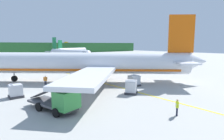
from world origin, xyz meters
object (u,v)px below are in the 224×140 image
object	(u,v)px
airliner_foreground	(91,64)
cargo_container_near	(134,81)
airliner_mid_apron	(68,53)
service_truck_baggage	(60,101)
airliner_distant	(53,49)
cargo_container_far	(15,91)
crew_loader_left	(45,80)
cargo_container_mid	(131,87)
airliner_far_taxiway	(73,50)
crew_marshaller	(177,106)

from	to	relation	value
airliner_foreground	cargo_container_near	bearing A→B (deg)	-61.87
airliner_mid_apron	service_truck_baggage	bearing A→B (deg)	-117.38
airliner_distant	service_truck_baggage	distance (m)	145.24
cargo_container_far	crew_loader_left	xyz separation A→B (m)	(5.56, 4.45, 0.10)
cargo_container_mid	crew_loader_left	bearing A→B (deg)	119.29
airliner_distant	cargo_container_mid	size ratio (longest dim) A/B	13.77
airliner_mid_apron	cargo_container_far	size ratio (longest dim) A/B	19.40
service_truck_baggage	cargo_container_far	distance (m)	8.94
cargo_container_mid	cargo_container_far	bearing A→B (deg)	146.60
airliner_far_taxiway	cargo_container_mid	xyz separation A→B (m)	(-44.24, -99.99, -1.70)
airliner_foreground	cargo_container_mid	distance (m)	10.66
airliner_foreground	cargo_container_near	world-z (taller)	airliner_foreground
airliner_far_taxiway	airliner_distant	xyz separation A→B (m)	(0.00, 34.26, -0.14)
airliner_distant	cargo_container_far	xyz separation A→B (m)	(-57.04, -125.81, -1.65)
cargo_container_far	crew_marshaller	size ratio (longest dim) A/B	1.11
cargo_container_mid	cargo_container_far	world-z (taller)	cargo_container_mid
cargo_container_near	cargo_container_mid	size ratio (longest dim) A/B	0.89
cargo_container_near	cargo_container_far	world-z (taller)	cargo_container_near
airliner_foreground	airliner_distant	bearing A→B (deg)	70.41
cargo_container_near	airliner_far_taxiway	bearing A→B (deg)	67.42
airliner_foreground	service_truck_baggage	bearing A→B (deg)	-135.42
airliner_foreground	airliner_far_taxiway	bearing A→B (deg)	63.80
cargo_container_far	cargo_container_mid	bearing A→B (deg)	-33.40
cargo_container_far	airliner_foreground	bearing A→B (deg)	8.55
cargo_container_near	crew_loader_left	bearing A→B (deg)	139.19
airliner_foreground	cargo_container_mid	xyz separation A→B (m)	(-0.15, -10.38, -2.43)
airliner_far_taxiway	airliner_distant	bearing A→B (deg)	89.99
crew_marshaller	cargo_container_near	bearing A→B (deg)	61.57
airliner_mid_apron	crew_loader_left	distance (m)	52.14
service_truck_baggage	cargo_container_far	size ratio (longest dim) A/B	3.69
airliner_mid_apron	airliner_foreground	bearing A→B (deg)	-112.11
airliner_distant	airliner_foreground	bearing A→B (deg)	-109.59
service_truck_baggage	cargo_container_mid	size ratio (longest dim) A/B	3.02
airliner_far_taxiway	airliner_distant	world-z (taller)	airliner_far_taxiway
cargo_container_mid	airliner_foreground	bearing A→B (deg)	89.16
crew_marshaller	crew_loader_left	distance (m)	21.87
airliner_mid_apron	service_truck_baggage	size ratio (longest dim) A/B	5.25
service_truck_baggage	cargo_container_far	xyz separation A→B (m)	(-2.18, 8.66, -0.31)
airliner_foreground	airliner_far_taxiway	world-z (taller)	airliner_foreground
airliner_distant	crew_marshaller	world-z (taller)	airliner_distant
airliner_distant	cargo_container_mid	world-z (taller)	airliner_distant
airliner_mid_apron	airliner_far_taxiway	distance (m)	49.07
airliner_far_taxiway	airliner_distant	size ratio (longest dim) A/B	1.00
airliner_foreground	service_truck_baggage	world-z (taller)	airliner_foreground
crew_marshaller	airliner_mid_apron	bearing A→B (deg)	71.85
airliner_distant	airliner_mid_apron	bearing A→B (deg)	-108.00
crew_loader_left	airliner_foreground	bearing A→B (deg)	-18.77
airliner_foreground	cargo_container_mid	world-z (taller)	airliner_foreground
airliner_mid_apron	cargo_container_far	world-z (taller)	airliner_mid_apron
crew_marshaller	crew_loader_left	bearing A→B (deg)	103.03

